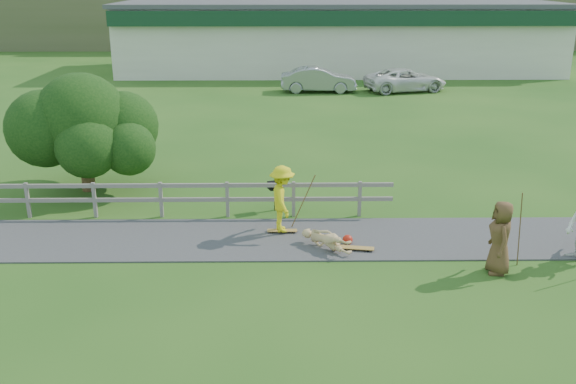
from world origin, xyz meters
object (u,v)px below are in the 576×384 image
Objects in this scene: bbq at (275,196)px; car_white at (405,80)px; skater_fallen at (327,240)px; tree at (84,143)px; car_silver at (318,80)px; spectator_c at (500,238)px; skater_rider at (282,202)px.

car_white is at bearing 48.47° from bbq.
car_white is at bearing 29.93° from skater_fallen.
tree reaches higher than bbq.
car_white reaches higher than bbq.
skater_fallen is at bearing 177.91° from car_silver.
skater_fallen is 0.84× the size of spectator_c.
car_silver reaches higher than car_white.
car_silver is at bearing 42.34° from skater_fallen.
tree reaches higher than car_silver.
tree is (-7.76, 5.14, 1.38)m from skater_fallen.
skater_rider is 1.21× the size of skater_fallen.
tree is 5.23× the size of bbq.
car_white is 24.29m from tree.
car_white is 23.01m from bbq.
tree is at bearing 128.52° from car_white.
skater_rider is 7.73m from tree.
car_silver is at bearing 65.14° from tree.
car_silver reaches higher than bbq.
bbq is (-2.57, -21.39, -0.31)m from car_silver.
spectator_c reaches higher than skater_fallen.
car_silver is at bearing 62.15° from bbq.
tree is at bearing 101.64° from skater_fallen.
car_white is (2.58, 26.05, -0.21)m from spectator_c.
skater_rider is at bearing -104.97° from bbq.
tree is at bearing 50.37° from skater_rider.
car_silver is 5.05× the size of bbq.
tree is at bearing 141.17° from bbq.
spectator_c reaches higher than car_white.
bbq is (-5.50, 4.49, -0.46)m from spectator_c.
tree reaches higher than spectator_c.
car_white is at bearing 178.04° from spectator_c.
car_silver is (2.37, 23.31, -0.18)m from skater_rider.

